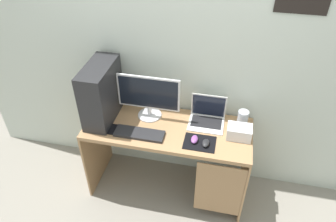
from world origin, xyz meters
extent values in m
plane|color=gray|center=(0.00, 0.00, 0.00)|extent=(8.00, 8.00, 0.00)
cube|color=beige|center=(0.00, 0.33, 1.30)|extent=(4.00, 0.04, 2.60)
cube|color=#A37A51|center=(0.00, 0.00, 0.76)|extent=(1.44, 0.57, 0.03)
cube|color=#A37A51|center=(-0.71, 0.00, 0.37)|extent=(0.02, 0.57, 0.74)
cube|color=#A37A51|center=(0.71, 0.00, 0.37)|extent=(0.02, 0.57, 0.74)
cube|color=#96704B|center=(0.50, -0.28, 0.41)|extent=(0.40, 0.01, 0.59)
cube|color=#232326|center=(-0.59, 0.03, 1.03)|extent=(0.21, 0.49, 0.52)
cylinder|color=silver|center=(-0.20, 0.13, 0.78)|extent=(0.21, 0.21, 0.01)
cylinder|color=silver|center=(-0.20, 0.13, 0.83)|extent=(0.04, 0.04, 0.09)
cube|color=silver|center=(-0.20, 0.12, 1.03)|extent=(0.55, 0.02, 0.32)
cube|color=black|center=(-0.20, 0.11, 1.03)|extent=(0.52, 0.00, 0.29)
cube|color=white|center=(0.32, 0.11, 0.78)|extent=(0.30, 0.24, 0.01)
cube|color=black|center=(0.32, 0.13, 0.79)|extent=(0.26, 0.16, 0.00)
cube|color=white|center=(0.32, 0.21, 0.91)|extent=(0.30, 0.03, 0.24)
cube|color=black|center=(0.32, 0.21, 0.91)|extent=(0.28, 0.02, 0.21)
cylinder|color=#B7BCC6|center=(0.62, 0.17, 0.85)|extent=(0.09, 0.09, 0.15)
cube|color=silver|center=(0.60, 0.01, 0.83)|extent=(0.20, 0.14, 0.11)
cube|color=#232326|center=(-0.21, -0.14, 0.79)|extent=(0.42, 0.14, 0.02)
cube|color=black|center=(0.29, -0.13, 0.78)|extent=(0.26, 0.20, 0.00)
ellipsoid|color=#8C4C99|center=(0.25, -0.12, 0.80)|extent=(0.06, 0.10, 0.03)
ellipsoid|color=#232326|center=(0.34, -0.15, 0.80)|extent=(0.06, 0.10, 0.03)
cube|color=black|center=(-0.46, -0.13, 0.78)|extent=(0.07, 0.13, 0.01)
camera|label=1|loc=(0.44, -2.02, 2.57)|focal=33.85mm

